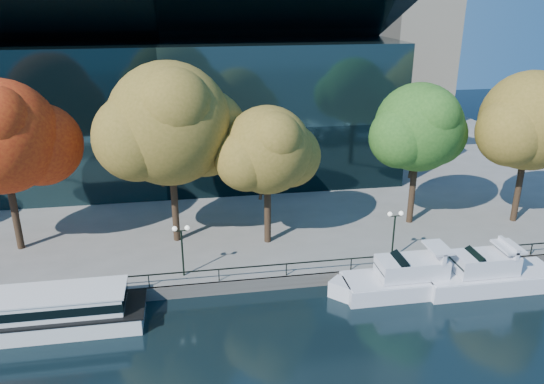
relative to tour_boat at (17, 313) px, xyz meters
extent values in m
plane|color=black|center=(13.25, -0.73, -1.36)|extent=(160.00, 160.00, 0.00)
cube|color=slate|center=(13.25, 35.77, -0.86)|extent=(90.00, 67.00, 1.00)
cube|color=#47443F|center=(13.25, 2.32, -0.86)|extent=(90.00, 0.25, 1.00)
cube|color=black|center=(13.25, 2.52, 0.59)|extent=(88.20, 0.08, 0.08)
cube|color=black|center=(13.25, 2.52, 0.09)|extent=(0.07, 0.07, 0.90)
cube|color=black|center=(9.25, 31.27, 6.64)|extent=(50.00, 24.00, 16.00)
cube|color=black|center=(9.25, 27.27, 16.14)|extent=(50.00, 17.14, 7.86)
cube|color=silver|center=(0.38, 0.00, -0.76)|extent=(15.14, 3.68, 1.19)
cube|color=black|center=(0.38, 0.00, -0.15)|extent=(15.44, 3.75, 0.13)
cube|color=silver|center=(0.93, 0.00, 0.54)|extent=(11.81, 3.02, 1.30)
cube|color=black|center=(0.93, 0.00, 0.59)|extent=(11.96, 3.09, 0.59)
cube|color=silver|center=(0.93, 0.00, 1.24)|extent=(12.11, 3.16, 0.11)
cube|color=silver|center=(27.67, 0.39, -0.73)|extent=(11.03, 3.15, 1.26)
cube|color=silver|center=(22.16, 0.39, -0.73)|extent=(2.41, 2.41, 1.26)
cube|color=silver|center=(27.67, 0.39, -0.07)|extent=(10.81, 3.09, 0.08)
cube|color=silver|center=(27.12, 0.39, 0.69)|extent=(4.96, 2.36, 1.37)
cube|color=black|center=(25.69, 0.39, 0.80)|extent=(2.17, 2.27, 1.72)
cube|color=silver|center=(29.00, 0.39, 1.69)|extent=(0.26, 2.46, 0.84)
cube|color=silver|center=(29.00, 0.39, 2.11)|extent=(1.47, 2.46, 0.16)
cube|color=silver|center=(33.12, -0.05, -0.69)|extent=(9.96, 3.10, 1.33)
cube|color=silver|center=(28.14, -0.05, -0.69)|extent=(2.44, 2.44, 1.33)
cube|color=silver|center=(33.12, -0.05, -0.01)|extent=(9.76, 3.04, 0.09)
cube|color=silver|center=(32.62, -0.05, 0.80)|extent=(4.48, 2.32, 1.44)
cube|color=black|center=(31.33, -0.05, 0.91)|extent=(2.03, 2.23, 1.67)
cube|color=silver|center=(34.31, -0.05, 1.85)|extent=(0.28, 2.42, 0.89)
cube|color=silver|center=(34.31, -0.05, 1.96)|extent=(1.55, 2.42, 0.17)
cylinder|color=black|center=(-2.47, 10.52, 3.43)|extent=(0.56, 0.56, 7.57)
cylinder|color=black|center=(-1.97, 10.72, 6.40)|extent=(1.20, 1.82, 3.78)
cylinder|color=black|center=(-2.87, 10.22, 6.13)|extent=(1.10, 1.25, 3.38)
sphere|color=maroon|center=(-2.47, 10.52, 9.10)|extent=(8.82, 8.82, 8.82)
sphere|color=maroon|center=(-0.04, 11.84, 8.00)|extent=(6.62, 6.62, 6.62)
cylinder|color=black|center=(10.22, 9.99, 3.68)|extent=(0.56, 0.56, 8.07)
cylinder|color=black|center=(10.72, 10.19, 6.85)|extent=(1.26, 1.92, 4.03)
cylinder|color=black|center=(9.82, 9.69, 6.56)|extent=(1.15, 1.31, 3.60)
sphere|color=brown|center=(10.22, 9.99, 9.73)|extent=(9.77, 9.77, 9.77)
sphere|color=brown|center=(12.91, 11.45, 8.51)|extent=(7.32, 7.32, 7.32)
sphere|color=brown|center=(7.78, 9.01, 9.00)|extent=(6.84, 6.84, 6.84)
sphere|color=brown|center=(10.71, 8.04, 11.44)|extent=(5.86, 5.86, 5.86)
cylinder|color=black|center=(17.78, 8.41, 2.86)|extent=(0.56, 0.56, 6.43)
cylinder|color=black|center=(18.28, 8.61, 5.39)|extent=(1.07, 1.60, 3.23)
cylinder|color=black|center=(17.38, 8.11, 5.16)|extent=(0.99, 1.11, 2.89)
sphere|color=brown|center=(17.78, 8.41, 7.68)|extent=(7.07, 7.07, 7.07)
sphere|color=brown|center=(19.73, 9.47, 6.80)|extent=(5.30, 5.30, 5.30)
sphere|color=brown|center=(16.02, 7.70, 7.15)|extent=(4.95, 4.95, 4.95)
sphere|color=brown|center=(18.14, 7.00, 8.92)|extent=(4.24, 4.24, 4.24)
cylinder|color=black|center=(31.25, 10.28, 3.19)|extent=(0.56, 0.56, 7.10)
cylinder|color=black|center=(31.75, 10.48, 5.98)|extent=(1.15, 1.73, 3.56)
cylinder|color=black|center=(30.85, 9.98, 5.73)|extent=(1.05, 1.19, 3.18)
sphere|color=#26581B|center=(31.25, 10.28, 8.52)|extent=(7.64, 7.64, 7.64)
sphere|color=#26581B|center=(33.35, 11.42, 7.56)|extent=(5.73, 5.73, 5.73)
sphere|color=#26581B|center=(29.34, 9.52, 7.95)|extent=(5.35, 5.35, 5.35)
sphere|color=#26581B|center=(31.63, 8.75, 9.85)|extent=(4.58, 4.58, 4.58)
cylinder|color=black|center=(40.85, 9.01, 3.39)|extent=(0.56, 0.56, 7.49)
cylinder|color=black|center=(41.35, 9.21, 6.33)|extent=(1.19, 1.80, 3.75)
cylinder|color=black|center=(40.45, 8.71, 6.07)|extent=(1.09, 1.24, 3.35)
sphere|color=brown|center=(40.85, 9.01, 9.01)|extent=(8.59, 8.59, 8.59)
sphere|color=brown|center=(43.21, 10.30, 7.94)|extent=(6.44, 6.44, 6.44)
sphere|color=brown|center=(38.70, 8.15, 8.37)|extent=(6.01, 6.01, 6.01)
cylinder|color=black|center=(10.72, 3.77, 1.44)|extent=(0.14, 0.14, 3.60)
cube|color=black|center=(10.72, 3.77, 3.29)|extent=(0.90, 0.06, 0.06)
sphere|color=white|center=(10.27, 3.77, 3.49)|extent=(0.36, 0.36, 0.36)
sphere|color=white|center=(11.17, 3.77, 3.49)|extent=(0.36, 0.36, 0.36)
cylinder|color=black|center=(26.99, 3.77, 1.44)|extent=(0.14, 0.14, 3.60)
cube|color=black|center=(26.99, 3.77, 3.29)|extent=(0.90, 0.06, 0.06)
sphere|color=white|center=(26.54, 3.77, 3.49)|extent=(0.36, 0.36, 0.36)
sphere|color=white|center=(27.44, 3.77, 3.49)|extent=(0.36, 0.36, 0.36)
camera|label=1|loc=(11.49, -31.52, 19.51)|focal=35.00mm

